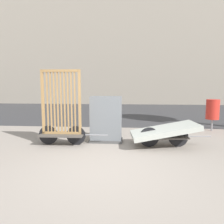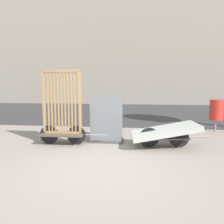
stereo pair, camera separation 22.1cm
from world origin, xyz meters
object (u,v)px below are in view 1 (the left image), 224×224
bike_cart_with_bedframe (62,118)px  utility_cabinet (106,121)px  bike_cart_with_mattress (164,132)px  trash_bin (213,109)px

bike_cart_with_bedframe → utility_cabinet: size_ratio=1.56×
bike_cart_with_bedframe → utility_cabinet: (1.23, 0.45, -0.13)m
bike_cart_with_mattress → trash_bin: bearing=42.2°
utility_cabinet → bike_cart_with_mattress: bearing=-15.2°
utility_cabinet → trash_bin: utility_cabinet is taller
bike_cart_with_mattress → utility_cabinet: utility_cabinet is taller
bike_cart_with_mattress → trash_bin: size_ratio=1.91×
bike_cart_with_mattress → utility_cabinet: bearing=159.6°
bike_cart_with_mattress → bike_cart_with_bedframe: bearing=174.8°
utility_cabinet → trash_bin: (3.83, 1.89, 0.16)m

